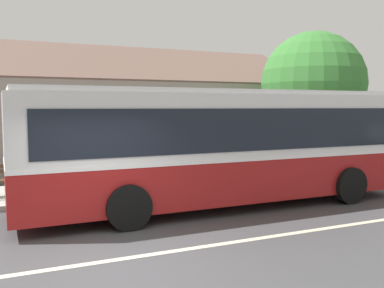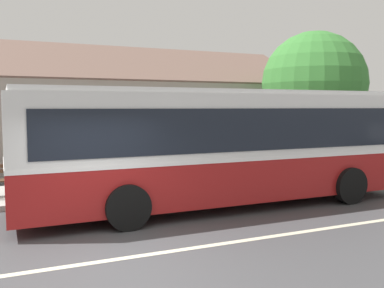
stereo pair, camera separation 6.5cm
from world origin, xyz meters
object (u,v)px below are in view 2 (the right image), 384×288
(bus_stop_sign, at_px, (368,133))
(transit_bus, at_px, (222,144))
(street_tree_primary, at_px, (313,87))
(bench_down_street, at_px, (115,175))

(bus_stop_sign, bearing_deg, transit_bus, -164.25)
(street_tree_primary, xyz_separation_m, bus_stop_sign, (0.91, -2.16, -1.85))
(bus_stop_sign, bearing_deg, street_tree_primary, 112.82)
(street_tree_primary, height_order, bus_stop_sign, street_tree_primary)
(street_tree_primary, distance_m, bus_stop_sign, 2.99)
(transit_bus, relative_size, bus_stop_sign, 4.49)
(transit_bus, distance_m, bench_down_street, 3.68)
(transit_bus, distance_m, bus_stop_sign, 7.71)
(bench_down_street, height_order, street_tree_primary, street_tree_primary)
(bench_down_street, relative_size, bus_stop_sign, 0.69)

